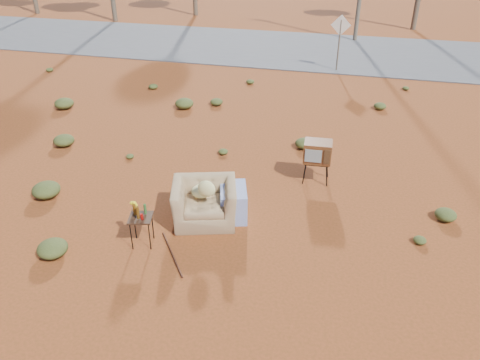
# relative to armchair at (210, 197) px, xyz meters

# --- Properties ---
(ground) EXTENTS (140.00, 140.00, 0.00)m
(ground) POSITION_rel_armchair_xyz_m (0.24, -0.62, -0.52)
(ground) COLOR brown
(ground) RESTS_ON ground
(highway) EXTENTS (140.00, 7.00, 0.04)m
(highway) POSITION_rel_armchair_xyz_m (0.24, 14.38, -0.50)
(highway) COLOR #565659
(highway) RESTS_ON ground
(armchair) EXTENTS (1.65, 1.35, 1.12)m
(armchair) POSITION_rel_armchair_xyz_m (0.00, 0.00, 0.00)
(armchair) COLOR #997A53
(armchair) RESTS_ON ground
(tv_unit) EXTENTS (0.66, 0.54, 1.01)m
(tv_unit) POSITION_rel_armchair_xyz_m (1.93, 2.15, 0.23)
(tv_unit) COLOR black
(tv_unit) RESTS_ON ground
(side_table) EXTENTS (0.52, 0.52, 0.88)m
(side_table) POSITION_rel_armchair_xyz_m (-1.03, -1.12, 0.12)
(side_table) COLOR #352113
(side_table) RESTS_ON ground
(rusty_bar) EXTENTS (0.86, 1.15, 0.04)m
(rusty_bar) POSITION_rel_armchair_xyz_m (-0.33, -1.32, -0.50)
(rusty_bar) COLOR #4C2614
(rusty_bar) RESTS_ON ground
(road_sign) EXTENTS (0.78, 0.06, 2.19)m
(road_sign) POSITION_rel_armchair_xyz_m (1.74, 11.38, 0.98)
(road_sign) COLOR brown
(road_sign) RESTS_ON ground
(scrub_patch) EXTENTS (17.49, 8.07, 0.33)m
(scrub_patch) POSITION_rel_armchair_xyz_m (-0.59, 3.79, -0.38)
(scrub_patch) COLOR #475123
(scrub_patch) RESTS_ON ground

